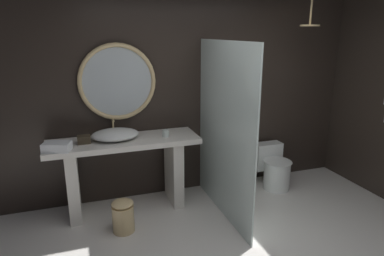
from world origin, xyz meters
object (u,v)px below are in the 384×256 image
at_px(rain_shower_head, 310,23).
at_px(folded_hand_towel, 57,147).
at_px(tumbler_cup, 166,133).
at_px(vessel_sink, 115,134).
at_px(toilet, 274,168).
at_px(waste_bin, 123,216).
at_px(round_wall_mirror, 118,82).
at_px(tissue_box, 84,140).

relative_size(rain_shower_head, folded_hand_towel, 1.28).
bearing_deg(tumbler_cup, vessel_sink, 170.56).
height_order(vessel_sink, toilet, vessel_sink).
relative_size(rain_shower_head, waste_bin, 0.96).
distance_m(waste_bin, folded_hand_towel, 1.01).
relative_size(vessel_sink, rain_shower_head, 1.55).
distance_m(tumbler_cup, folded_hand_towel, 1.21).
bearing_deg(waste_bin, folded_hand_towel, 152.22).
bearing_deg(waste_bin, rain_shower_head, 7.47).
bearing_deg(folded_hand_towel, waste_bin, -27.78).
height_order(waste_bin, folded_hand_towel, folded_hand_towel).
distance_m(vessel_sink, toilet, 2.22).
height_order(round_wall_mirror, toilet, round_wall_mirror).
distance_m(vessel_sink, waste_bin, 0.93).
distance_m(round_wall_mirror, toilet, 2.39).
bearing_deg(tissue_box, folded_hand_towel, -147.51).
xyz_separation_m(round_wall_mirror, folded_hand_towel, (-0.71, -0.43, -0.58)).
bearing_deg(tumbler_cup, toilet, 1.12).
bearing_deg(rain_shower_head, vessel_sink, 174.78).
distance_m(tumbler_cup, waste_bin, 1.05).
bearing_deg(toilet, waste_bin, -167.65).
relative_size(round_wall_mirror, folded_hand_towel, 3.32).
xyz_separation_m(round_wall_mirror, waste_bin, (-0.11, -0.75, -1.33)).
relative_size(round_wall_mirror, toilet, 1.59).
height_order(tissue_box, round_wall_mirror, round_wall_mirror).
bearing_deg(folded_hand_towel, vessel_sink, 19.10).
relative_size(toilet, waste_bin, 1.57).
xyz_separation_m(vessel_sink, folded_hand_towel, (-0.63, -0.22, -0.01)).
height_order(round_wall_mirror, waste_bin, round_wall_mirror).
bearing_deg(tumbler_cup, folded_hand_towel, -174.27).
bearing_deg(tumbler_cup, tissue_box, 176.60).
distance_m(vessel_sink, round_wall_mirror, 0.62).
relative_size(vessel_sink, waste_bin, 1.49).
bearing_deg(round_wall_mirror, rain_shower_head, -10.71).
distance_m(vessel_sink, tumbler_cup, 0.58).
bearing_deg(rain_shower_head, waste_bin, -172.53).
bearing_deg(toilet, vessel_sink, 178.22).
bearing_deg(rain_shower_head, round_wall_mirror, 169.29).
height_order(vessel_sink, folded_hand_towel, vessel_sink).
relative_size(tissue_box, round_wall_mirror, 0.15).
distance_m(toilet, folded_hand_towel, 2.82).
distance_m(tissue_box, waste_bin, 0.95).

